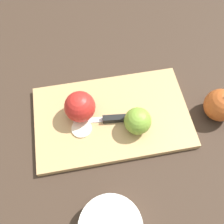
{
  "coord_description": "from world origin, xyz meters",
  "views": [
    {
      "loc": [
        0.08,
        0.34,
        0.67
      ],
      "look_at": [
        0.0,
        0.0,
        0.04
      ],
      "focal_mm": 42.0,
      "sensor_mm": 36.0,
      "label": 1
    }
  ],
  "objects_px": {
    "apple_half_right": "(80,107)",
    "knife": "(113,119)",
    "apple_whole": "(221,105)",
    "apple_half_left": "(138,121)"
  },
  "relations": [
    {
      "from": "apple_half_left",
      "to": "knife",
      "type": "height_order",
      "value": "apple_half_left"
    },
    {
      "from": "knife",
      "to": "apple_whole",
      "type": "xyz_separation_m",
      "value": [
        -0.3,
        0.04,
        0.02
      ]
    },
    {
      "from": "apple_half_right",
      "to": "knife",
      "type": "distance_m",
      "value": 0.1
    },
    {
      "from": "apple_half_left",
      "to": "apple_half_right",
      "type": "height_order",
      "value": "apple_half_right"
    },
    {
      "from": "apple_half_left",
      "to": "apple_whole",
      "type": "distance_m",
      "value": 0.24
    },
    {
      "from": "knife",
      "to": "apple_whole",
      "type": "height_order",
      "value": "apple_whole"
    },
    {
      "from": "apple_half_right",
      "to": "knife",
      "type": "bearing_deg",
      "value": -79.44
    },
    {
      "from": "apple_half_right",
      "to": "apple_whole",
      "type": "distance_m",
      "value": 0.39
    },
    {
      "from": "apple_half_left",
      "to": "apple_whole",
      "type": "relative_size",
      "value": 0.71
    },
    {
      "from": "apple_half_right",
      "to": "knife",
      "type": "xyz_separation_m",
      "value": [
        -0.08,
        0.04,
        -0.03
      ]
    }
  ]
}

